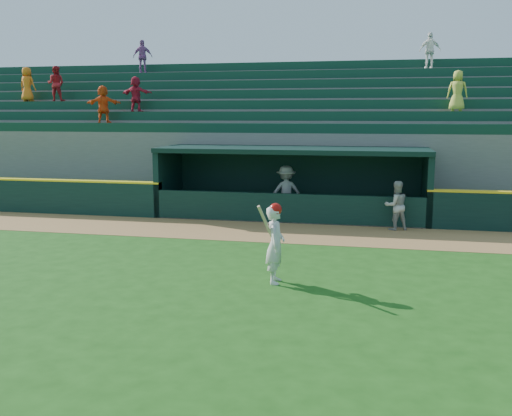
{
  "coord_description": "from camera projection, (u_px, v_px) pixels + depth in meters",
  "views": [
    {
      "loc": [
        2.94,
        -12.15,
        3.62
      ],
      "look_at": [
        0.0,
        1.6,
        1.3
      ],
      "focal_mm": 40.0,
      "sensor_mm": 36.0,
      "label": 1
    }
  ],
  "objects": [
    {
      "name": "batter_at_plate",
      "position": [
        275.0,
        243.0,
        12.26
      ],
      "size": [
        0.54,
        0.78,
        1.77
      ],
      "color": "silver",
      "rests_on": "ground"
    },
    {
      "name": "dugout_player_front",
      "position": [
        396.0,
        206.0,
        17.91
      ],
      "size": [
        0.92,
        0.82,
        1.56
      ],
      "primitive_type": "imported",
      "rotation": [
        0.0,
        0.0,
        3.5
      ],
      "color": "#ADACA7",
      "rests_on": "ground"
    },
    {
      "name": "dugout",
      "position": [
        293.0,
        178.0,
        20.42
      ],
      "size": [
        9.4,
        2.8,
        2.46
      ],
      "color": "slate",
      "rests_on": "ground"
    },
    {
      "name": "warning_track",
      "position": [
        278.0,
        232.0,
        17.64
      ],
      "size": [
        40.0,
        3.0,
        0.01
      ],
      "primitive_type": "cube",
      "color": "olive",
      "rests_on": "ground"
    },
    {
      "name": "stands",
      "position": [
        309.0,
        143.0,
        24.65
      ],
      "size": [
        34.5,
        6.31,
        7.13
      ],
      "color": "slate",
      "rests_on": "ground"
    },
    {
      "name": "dugout_player_inside",
      "position": [
        286.0,
        192.0,
        20.07
      ],
      "size": [
        1.34,
        1.02,
        1.83
      ],
      "primitive_type": "imported",
      "rotation": [
        0.0,
        0.0,
        3.46
      ],
      "color": "#9D9D98",
      "rests_on": "ground"
    },
    {
      "name": "ground",
      "position": [
        241.0,
        276.0,
        12.92
      ],
      "size": [
        120.0,
        120.0,
        0.0
      ],
      "primitive_type": "plane",
      "color": "#1B4C13",
      "rests_on": "ground"
    }
  ]
}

